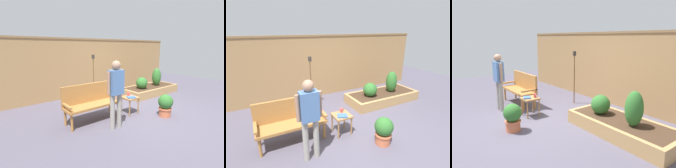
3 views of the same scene
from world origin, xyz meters
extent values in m
plane|color=#514C5B|center=(0.00, 0.00, 0.00)|extent=(14.00, 14.00, 0.00)
cube|color=#A37A4C|center=(0.00, 2.60, 1.05)|extent=(8.40, 0.10, 2.10)
cube|color=olive|center=(0.00, 2.60, 2.13)|extent=(8.40, 0.14, 0.06)
cylinder|color=#A87038|center=(-0.78, 0.48, 0.20)|extent=(0.06, 0.06, 0.40)
cylinder|color=#A87038|center=(-0.78, 0.12, 0.20)|extent=(0.06, 0.06, 0.40)
cylinder|color=#A87038|center=(-2.10, 0.48, 0.20)|extent=(0.06, 0.06, 0.40)
cylinder|color=#A87038|center=(-2.10, 0.12, 0.20)|extent=(0.06, 0.06, 0.40)
cube|color=#A87038|center=(-1.44, 0.30, 0.43)|extent=(1.44, 0.48, 0.06)
cube|color=#A87038|center=(-1.44, 0.51, 0.70)|extent=(1.44, 0.06, 0.48)
cube|color=#A87038|center=(-2.13, 0.30, 0.56)|extent=(0.06, 0.48, 0.04)
cube|color=#A87038|center=(-0.75, 0.30, 0.56)|extent=(0.06, 0.48, 0.04)
cylinder|color=#9E7042|center=(-0.19, 0.27, 0.22)|extent=(0.04, 0.04, 0.44)
cylinder|color=#9E7042|center=(-0.19, -0.06, 0.22)|extent=(0.04, 0.04, 0.44)
cylinder|color=#9E7042|center=(-0.52, 0.27, 0.22)|extent=(0.04, 0.04, 0.44)
cylinder|color=#9E7042|center=(-0.52, -0.06, 0.22)|extent=(0.04, 0.04, 0.44)
cube|color=#9E7042|center=(-0.35, 0.11, 0.46)|extent=(0.40, 0.40, 0.04)
cylinder|color=#CC4C47|center=(-0.30, 0.22, 0.53)|extent=(0.07, 0.07, 0.10)
torus|color=#CC4C47|center=(-0.26, 0.22, 0.53)|extent=(0.07, 0.01, 0.07)
cube|color=#38609E|center=(-0.37, 0.03, 0.49)|extent=(0.27, 0.25, 0.03)
cylinder|color=#C66642|center=(0.25, -0.64, 0.10)|extent=(0.31, 0.31, 0.20)
cylinder|color=#C66642|center=(0.25, -0.64, 0.22)|extent=(0.35, 0.35, 0.04)
sphere|color=#2D6628|center=(0.25, -0.64, 0.41)|extent=(0.39, 0.39, 0.39)
cube|color=#AD8451|center=(1.76, 0.68, 0.15)|extent=(2.40, 0.09, 0.30)
cube|color=#AD8451|center=(1.76, 1.59, 0.15)|extent=(2.40, 0.09, 0.30)
cube|color=#AD8451|center=(0.60, 1.13, 0.15)|extent=(0.09, 0.82, 0.30)
cube|color=#AD8451|center=(2.91, 1.13, 0.15)|extent=(0.09, 0.82, 0.30)
cube|color=#422D1E|center=(1.76, 1.13, 0.15)|extent=(2.22, 0.82, 0.30)
cylinder|color=brown|center=(1.19, 1.07, 0.33)|extent=(0.04, 0.04, 0.06)
sphere|color=#2D6628|center=(1.19, 1.07, 0.52)|extent=(0.43, 0.43, 0.43)
cylinder|color=brown|center=(2.06, 1.07, 0.33)|extent=(0.04, 0.04, 0.06)
ellipsoid|color=#2D6628|center=(2.06, 1.07, 0.65)|extent=(0.35, 0.35, 0.70)
cylinder|color=brown|center=(-0.53, 1.71, 0.73)|extent=(0.03, 0.03, 1.46)
cylinder|color=#332D28|center=(-0.53, 1.71, 1.53)|extent=(0.10, 0.10, 0.13)
cylinder|color=gray|center=(-1.14, -0.36, 0.41)|extent=(0.11, 0.11, 0.82)
cylinder|color=gray|center=(-1.34, -0.36, 0.41)|extent=(0.11, 0.11, 0.82)
cube|color=#4C70A3|center=(-1.24, -0.36, 1.09)|extent=(0.32, 0.20, 0.54)
cylinder|color=#9E755B|center=(-1.04, -0.36, 1.09)|extent=(0.07, 0.07, 0.49)
cylinder|color=#9E755B|center=(-1.44, -0.36, 1.09)|extent=(0.07, 0.07, 0.49)
sphere|color=#9E755B|center=(-1.24, -0.36, 1.46)|extent=(0.20, 0.20, 0.20)
camera|label=1|loc=(-3.54, -3.15, 1.85)|focal=27.15mm
camera|label=2|loc=(-1.99, -2.92, 2.36)|focal=27.07mm
camera|label=3|loc=(4.40, -2.34, 1.99)|focal=34.33mm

